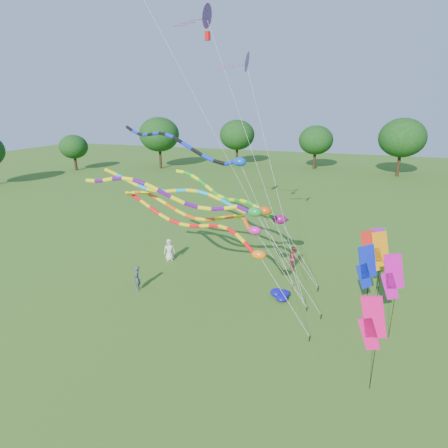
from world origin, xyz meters
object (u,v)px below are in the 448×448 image
(tube_kite_red, at_px, (205,229))
(person_b, at_px, (137,278))
(person_c, at_px, (293,258))
(blue_nylon_heap, at_px, (277,295))
(tube_kite_orange, at_px, (206,215))
(person_a, at_px, (169,250))

(tube_kite_red, bearing_deg, person_b, -154.91)
(tube_kite_red, relative_size, person_c, 7.21)
(blue_nylon_heap, height_order, person_c, person_c)
(tube_kite_orange, distance_m, person_b, 6.07)
(person_b, height_order, person_c, person_c)
(person_b, bearing_deg, tube_kite_red, 68.53)
(tube_kite_red, height_order, person_c, tube_kite_red)
(person_a, bearing_deg, person_c, -18.99)
(blue_nylon_heap, bearing_deg, tube_kite_orange, -177.60)
(person_b, distance_m, person_c, 11.03)
(tube_kite_red, distance_m, blue_nylon_heap, 6.17)
(person_b, bearing_deg, person_a, 156.12)
(person_a, height_order, person_c, person_c)
(tube_kite_orange, relative_size, person_a, 7.06)
(person_a, bearing_deg, person_b, -115.10)
(tube_kite_red, xyz_separation_m, person_b, (-4.53, -0.46, -3.69))
(tube_kite_orange, xyz_separation_m, person_a, (-4.40, 3.24, -4.08))
(tube_kite_orange, bearing_deg, tube_kite_red, -64.61)
(person_b, relative_size, person_c, 0.95)
(blue_nylon_heap, distance_m, person_b, 8.90)
(tube_kite_orange, height_order, person_b, tube_kite_orange)
(person_a, bearing_deg, blue_nylon_heap, -47.27)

